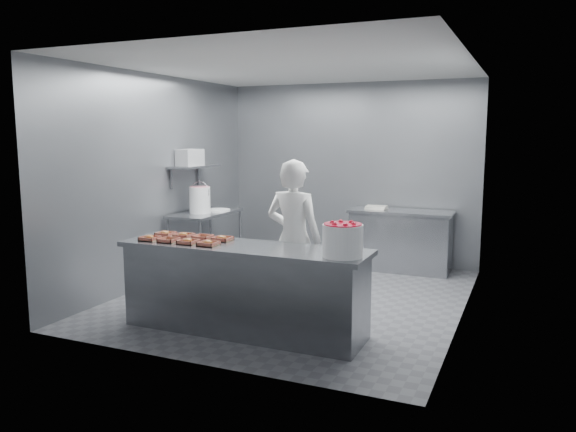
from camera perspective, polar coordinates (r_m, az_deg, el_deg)
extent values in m
plane|color=#4C4C51|center=(7.08, 0.70, -8.19)|extent=(4.50, 4.50, 0.00)
plane|color=white|center=(6.83, 0.74, 14.96)|extent=(4.50, 4.50, 0.00)
cube|color=slate|center=(8.92, 6.33, 4.35)|extent=(4.00, 0.04, 2.80)
cube|color=slate|center=(7.80, -12.98, 3.62)|extent=(0.04, 4.50, 2.80)
cube|color=slate|center=(6.32, 17.71, 2.38)|extent=(0.04, 4.50, 2.80)
cube|color=slate|center=(5.68, -4.58, -3.25)|extent=(2.60, 0.70, 0.05)
cube|color=slate|center=(5.79, -4.53, -7.62)|extent=(2.50, 0.64, 0.85)
cube|color=slate|center=(8.16, -8.38, 0.27)|extent=(0.60, 1.20, 0.04)
cube|color=slate|center=(8.28, -8.28, -4.40)|extent=(0.56, 1.15, 0.03)
cylinder|color=slate|center=(7.92, -12.06, -3.31)|extent=(0.04, 0.04, 0.88)
cylinder|color=slate|center=(7.63, -8.87, -3.66)|extent=(0.04, 0.04, 0.88)
cylinder|color=slate|center=(8.83, -7.84, -2.00)|extent=(0.04, 0.04, 0.88)
cylinder|color=slate|center=(8.58, -4.87, -2.26)|extent=(0.04, 0.04, 0.88)
cube|color=slate|center=(8.41, 11.43, 0.40)|extent=(1.50, 0.60, 0.05)
cube|color=slate|center=(8.49, 11.35, -2.61)|extent=(1.44, 0.55, 0.85)
cube|color=slate|center=(8.18, -9.50, 4.98)|extent=(0.35, 0.90, 0.03)
cube|color=tan|center=(6.11, -13.85, -2.21)|extent=(0.18, 0.18, 0.04)
cube|color=white|center=(6.10, -13.43, -2.31)|extent=(0.10, 0.06, 0.00)
ellipsoid|color=#B0662C|center=(6.11, -13.93, -2.11)|extent=(0.10, 0.10, 0.05)
cube|color=tan|center=(5.97, -12.02, -2.39)|extent=(0.18, 0.18, 0.04)
cube|color=white|center=(5.96, -11.58, -2.50)|extent=(0.10, 0.06, 0.00)
cube|color=tan|center=(5.83, -10.09, -2.59)|extent=(0.18, 0.18, 0.04)
cube|color=white|center=(5.82, -9.64, -2.69)|extent=(0.10, 0.06, 0.00)
ellipsoid|color=#B0662C|center=(5.84, -10.18, -2.48)|extent=(0.10, 0.10, 0.05)
cube|color=tan|center=(5.71, -8.08, -2.78)|extent=(0.18, 0.18, 0.04)
cube|color=white|center=(5.70, -7.61, -2.89)|extent=(0.10, 0.06, 0.00)
ellipsoid|color=#B0662C|center=(5.71, -8.17, -2.68)|extent=(0.10, 0.10, 0.05)
cube|color=tan|center=(6.33, -12.32, -1.80)|extent=(0.18, 0.18, 0.04)
cube|color=white|center=(6.32, -11.90, -1.89)|extent=(0.10, 0.06, 0.00)
ellipsoid|color=#B0662C|center=(6.33, -12.39, -1.70)|extent=(0.10, 0.10, 0.05)
cube|color=tan|center=(6.19, -10.51, -1.96)|extent=(0.18, 0.18, 0.04)
cube|color=white|center=(6.18, -10.09, -2.06)|extent=(0.10, 0.06, 0.00)
ellipsoid|color=#B0662C|center=(6.20, -10.59, -1.86)|extent=(0.10, 0.10, 0.05)
cube|color=tan|center=(6.06, -8.63, -2.14)|extent=(0.18, 0.18, 0.04)
cube|color=white|center=(6.06, -8.19, -2.24)|extent=(0.10, 0.06, 0.00)
cube|color=tan|center=(5.94, -6.67, -2.31)|extent=(0.18, 0.18, 0.04)
cube|color=white|center=(5.93, -6.22, -2.42)|extent=(0.10, 0.06, 0.00)
ellipsoid|color=#B0662C|center=(5.95, -6.75, -2.21)|extent=(0.10, 0.10, 0.05)
imported|color=white|center=(6.13, 0.59, -2.39)|extent=(0.66, 0.45, 1.75)
cylinder|color=white|center=(5.14, 5.57, -2.51)|extent=(0.37, 0.37, 0.30)
cylinder|color=red|center=(5.12, 5.59, -0.99)|extent=(0.35, 0.35, 0.04)
cylinder|color=white|center=(8.03, -8.95, 1.61)|extent=(0.29, 0.29, 0.37)
cylinder|color=pink|center=(8.02, -8.98, 2.90)|extent=(0.27, 0.27, 0.02)
torus|color=slate|center=(8.02, -8.96, 2.41)|extent=(0.31, 0.01, 0.31)
cylinder|color=white|center=(8.22, -7.08, 0.59)|extent=(0.45, 0.45, 0.03)
cube|color=#CCB28C|center=(8.30, -7.14, 0.63)|extent=(0.15, 0.14, 0.02)
cube|color=gray|center=(8.08, -9.96, 5.87)|extent=(0.35, 0.37, 0.24)
cube|color=silver|center=(8.49, 8.97, 0.87)|extent=(0.31, 0.23, 0.05)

